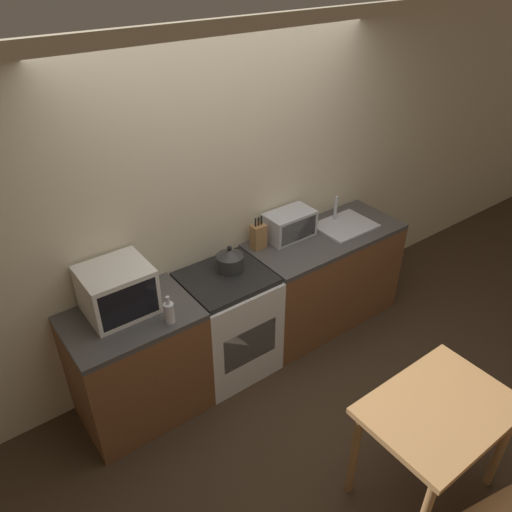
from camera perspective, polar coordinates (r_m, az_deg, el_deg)
The scene contains 12 objects.
ground_plane at distance 4.06m, azimuth 5.40°, elevation -15.85°, with size 16.00×16.00×0.00m, color #3D2D1E.
wall_back at distance 3.89m, azimuth -3.35°, elevation 6.15°, with size 10.00×0.06×2.60m.
counter_left_run at distance 3.76m, azimuth -13.33°, elevation -11.95°, with size 0.88×0.62×0.90m.
counter_right_run at distance 4.52m, azimuth 7.60°, elevation -2.47°, with size 1.39×0.62×0.90m.
stove_range at distance 4.00m, azimuth -3.26°, elevation -7.61°, with size 0.66×0.62×0.90m.
kettle at distance 3.75m, azimuth -3.01°, elevation -0.40°, with size 0.21×0.21×0.21m.
microwave at distance 3.42m, azimuth -15.56°, elevation -3.77°, with size 0.44×0.39×0.34m.
bottle at distance 3.31m, azimuth -9.89°, elevation -6.36°, with size 0.07×0.07×0.21m.
knife_block at distance 4.00m, azimuth 0.28°, elevation 2.28°, with size 0.12×0.09×0.28m.
toaster_oven at distance 4.16m, azimuth 3.86°, elevation 3.58°, with size 0.41×0.25×0.23m.
sink_basin at distance 4.42m, azimuth 10.12°, elevation 3.52°, with size 0.49×0.38×0.24m.
dining_table at distance 3.25m, azimuth 20.02°, elevation -17.17°, with size 0.89×0.63×0.77m.
Camera 1 is at (-1.88, -1.92, 3.05)m, focal length 35.00 mm.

